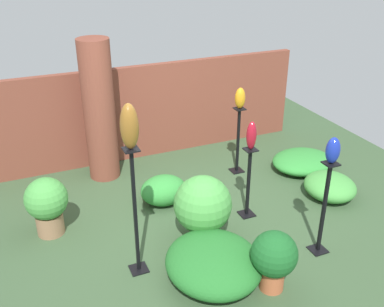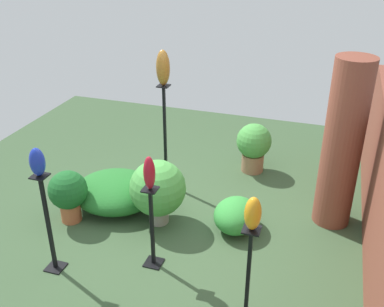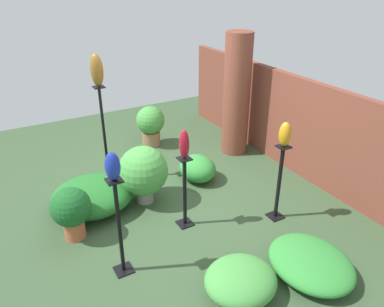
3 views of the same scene
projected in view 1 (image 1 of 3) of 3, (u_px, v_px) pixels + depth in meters
ground_plane at (196, 222)px, 6.02m from camera, size 8.00×8.00×0.00m
brick_wall_back at (143, 112)px, 7.50m from camera, size 5.60×0.12×1.58m
brick_pillar at (99, 111)px, 6.70m from camera, size 0.47×0.47×2.17m
pedestal_bronze at (135, 218)px, 4.85m from camera, size 0.20×0.20×1.54m
pedestal_amber at (238, 143)px, 7.09m from camera, size 0.20×0.20×1.08m
pedestal_cobalt at (323, 212)px, 5.23m from camera, size 0.20×0.20×1.20m
pedestal_ruby at (248, 186)px, 5.98m from camera, size 0.20×0.20×1.00m
art_vase_bronze at (129, 126)px, 4.38m from camera, size 0.19×0.18×0.48m
art_vase_amber at (240, 98)px, 6.76m from camera, size 0.16×0.15×0.32m
art_vase_cobalt at (333, 150)px, 4.88m from camera, size 0.16×0.16×0.31m
art_vase_ruby at (251, 136)px, 5.65m from camera, size 0.13×0.12×0.38m
potted_plant_front_right at (274, 257)px, 4.72m from camera, size 0.50×0.50×0.71m
potted_plant_near_pillar at (47, 203)px, 5.61m from camera, size 0.54×0.54×0.78m
potted_plant_mid_left at (203, 205)px, 5.47m from camera, size 0.72×0.72×0.87m
foliage_bed_east at (330, 186)px, 6.52m from camera, size 0.73×0.78×0.35m
foliage_bed_west at (164, 190)px, 6.36m from camera, size 0.66×0.57×0.41m
foliage_bed_center at (214, 263)px, 4.95m from camera, size 1.06×1.15×0.42m
foliage_bed_rear at (303, 162)px, 7.29m from camera, size 1.02×0.87×0.29m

